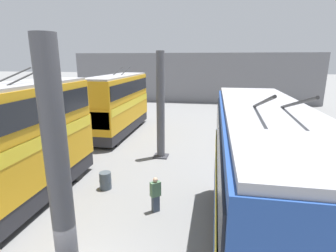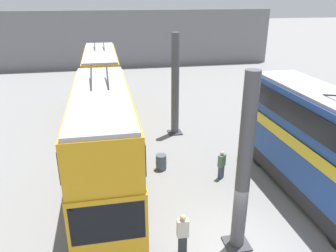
{
  "view_description": "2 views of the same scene",
  "coord_description": "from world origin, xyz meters",
  "px_view_note": "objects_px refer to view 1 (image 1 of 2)",
  "views": [
    {
      "loc": [
        -4.95,
        -3.33,
        6.26
      ],
      "look_at": [
        8.79,
        -0.88,
        2.7
      ],
      "focal_mm": 28.0,
      "sensor_mm": 36.0,
      "label": 1
    },
    {
      "loc": [
        -9.37,
        4.51,
        8.91
      ],
      "look_at": [
        6.56,
        1.37,
        2.39
      ],
      "focal_mm": 35.0,
      "sensor_mm": 36.0,
      "label": 2
    }
  ],
  "objects_px": {
    "bus_right_near": "(8,143)",
    "person_aisle_midway": "(155,194)",
    "bus_left_near": "(260,181)",
    "oil_drum": "(105,181)",
    "bus_right_mid": "(118,101)"
  },
  "relations": [
    {
      "from": "bus_right_near",
      "to": "person_aisle_midway",
      "type": "height_order",
      "value": "bus_right_near"
    },
    {
      "from": "bus_left_near",
      "to": "oil_drum",
      "type": "height_order",
      "value": "bus_left_near"
    },
    {
      "from": "bus_right_mid",
      "to": "oil_drum",
      "type": "bearing_deg",
      "value": -163.48
    },
    {
      "from": "bus_right_mid",
      "to": "person_aisle_midway",
      "type": "bearing_deg",
      "value": -152.92
    },
    {
      "from": "person_aisle_midway",
      "to": "oil_drum",
      "type": "bearing_deg",
      "value": 22.34
    },
    {
      "from": "bus_left_near",
      "to": "bus_right_mid",
      "type": "height_order",
      "value": "bus_left_near"
    },
    {
      "from": "bus_left_near",
      "to": "oil_drum",
      "type": "distance_m",
      "value": 8.0
    },
    {
      "from": "bus_right_near",
      "to": "oil_drum",
      "type": "relative_size",
      "value": 10.97
    },
    {
      "from": "bus_right_mid",
      "to": "person_aisle_midway",
      "type": "relative_size",
      "value": 6.22
    },
    {
      "from": "oil_drum",
      "to": "bus_right_near",
      "type": "bearing_deg",
      "value": 130.37
    },
    {
      "from": "bus_right_near",
      "to": "bus_right_mid",
      "type": "xyz_separation_m",
      "value": [
        12.33,
        0.0,
        -0.19
      ]
    },
    {
      "from": "bus_right_near",
      "to": "person_aisle_midway",
      "type": "relative_size",
      "value": 6.12
    },
    {
      "from": "bus_right_mid",
      "to": "oil_drum",
      "type": "xyz_separation_m",
      "value": [
        -9.85,
        -2.92,
        -2.39
      ]
    },
    {
      "from": "oil_drum",
      "to": "bus_right_mid",
      "type": "bearing_deg",
      "value": 16.52
    },
    {
      "from": "oil_drum",
      "to": "bus_left_near",
      "type": "bearing_deg",
      "value": -120.82
    }
  ]
}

